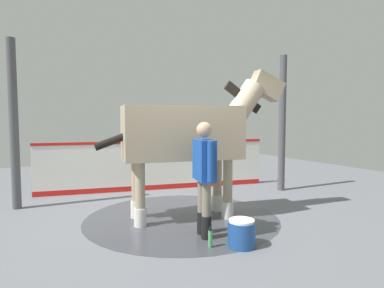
% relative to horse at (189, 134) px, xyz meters
% --- Properties ---
extents(ground_plane, '(16.00, 16.00, 0.02)m').
position_rel_horse_xyz_m(ground_plane, '(0.19, -0.11, -1.45)').
color(ground_plane, slate).
extents(wet_patch, '(3.30, 3.30, 0.00)m').
position_rel_horse_xyz_m(wet_patch, '(0.12, -0.02, -1.44)').
color(wet_patch, '#42444C').
rests_on(wet_patch, ground).
extents(barrier_wall, '(5.40, 1.08, 1.18)m').
position_rel_horse_xyz_m(barrier_wall, '(-0.31, -2.37, -0.90)').
color(barrier_wall, white).
rests_on(barrier_wall, ground).
extents(roof_post_near, '(0.16, 0.16, 3.18)m').
position_rel_horse_xyz_m(roof_post_near, '(-2.94, -0.95, 0.15)').
color(roof_post_near, '#4C4C51').
rests_on(roof_post_near, ground).
extents(roof_post_far, '(0.16, 0.16, 3.18)m').
position_rel_horse_xyz_m(roof_post_far, '(2.66, -1.98, 0.15)').
color(roof_post_far, '#4C4C51').
rests_on(roof_post_far, ground).
extents(horse, '(3.32, 1.22, 2.57)m').
position_rel_horse_xyz_m(horse, '(0.00, 0.00, 0.00)').
color(horse, tan).
rests_on(horse, ground).
extents(handler, '(0.32, 0.66, 1.65)m').
position_rel_horse_xyz_m(handler, '(0.21, 0.92, -0.49)').
color(handler, black).
rests_on(handler, ground).
extents(wash_bucket, '(0.37, 0.37, 0.37)m').
position_rel_horse_xyz_m(wash_bucket, '(-0.03, 1.50, -1.26)').
color(wash_bucket, '#1E478C').
rests_on(wash_bucket, ground).
extents(bottle_shampoo, '(0.06, 0.06, 0.18)m').
position_rel_horse_xyz_m(bottle_shampoo, '(-0.25, 1.29, -1.36)').
color(bottle_shampoo, '#D8CC4C').
rests_on(bottle_shampoo, ground).
extents(bottle_spray, '(0.06, 0.06, 0.27)m').
position_rel_horse_xyz_m(bottle_spray, '(0.35, 1.33, -1.32)').
color(bottle_spray, '#4CA559').
rests_on(bottle_spray, ground).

